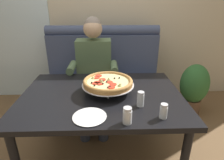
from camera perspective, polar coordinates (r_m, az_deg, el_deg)
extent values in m
plane|color=brown|center=(1.99, -2.70, -23.10)|extent=(16.00, 16.00, 0.00)
cube|color=beige|center=(2.89, -2.90, 22.35)|extent=(6.00, 0.12, 2.80)
cube|color=white|center=(3.12, -29.40, 19.71)|extent=(1.10, 0.02, 2.80)
cube|color=#424C6B|center=(2.50, -2.59, -5.82)|extent=(1.52, 0.60, 0.46)
cube|color=#424C6B|center=(2.68, -2.69, 6.82)|extent=(1.52, 0.18, 0.65)
cylinder|color=#424C6B|center=(2.60, -2.85, 14.76)|extent=(1.52, 0.14, 0.14)
cube|color=black|center=(1.56, -3.17, -4.91)|extent=(1.31, 0.93, 0.04)
cylinder|color=black|center=(2.18, -18.53, -8.41)|extent=(0.06, 0.06, 0.68)
cylinder|color=black|center=(2.16, 13.18, -8.09)|extent=(0.06, 0.06, 0.68)
cube|color=#2D3342|center=(2.14, -5.55, -1.92)|extent=(0.34, 0.40, 0.15)
cylinder|color=#2D3342|center=(2.09, -8.43, -12.50)|extent=(0.11, 0.11, 0.46)
cylinder|color=#2D3342|center=(2.07, -2.80, -12.51)|extent=(0.11, 0.11, 0.46)
cube|color=#56704C|center=(2.27, -5.43, 5.14)|extent=(0.40, 0.22, 0.56)
cylinder|color=#56704C|center=(2.08, -12.13, 3.73)|extent=(0.08, 0.28, 0.08)
cylinder|color=#56704C|center=(2.05, 0.64, 3.95)|extent=(0.08, 0.28, 0.08)
sphere|color=#DBB28E|center=(2.16, -5.88, 15.24)|extent=(0.21, 0.21, 0.21)
sphere|color=gray|center=(2.17, -5.90, 16.20)|extent=(0.19, 0.19, 0.19)
cylinder|color=silver|center=(1.47, -1.17, -4.43)|extent=(0.01, 0.01, 0.07)
cylinder|color=silver|center=(1.62, -4.68, -1.73)|extent=(0.01, 0.01, 0.07)
cylinder|color=silver|center=(1.62, 2.17, -1.65)|extent=(0.01, 0.01, 0.07)
torus|color=silver|center=(1.56, -1.23, -1.64)|extent=(0.24, 0.24, 0.01)
cylinder|color=silver|center=(1.55, -1.24, -1.38)|extent=(0.43, 0.43, 0.00)
cylinder|color=#B77F42|center=(1.55, -1.24, -1.01)|extent=(0.41, 0.41, 0.02)
torus|color=#B77F42|center=(1.54, -1.25, -0.36)|extent=(0.41, 0.41, 0.03)
cylinder|color=beige|center=(1.54, -1.24, -0.53)|extent=(0.35, 0.35, 0.01)
cylinder|color=red|center=(1.65, -4.10, 1.29)|extent=(0.06, 0.06, 0.01)
cylinder|color=red|center=(1.43, -0.23, -2.20)|extent=(0.06, 0.06, 0.01)
cylinder|color=red|center=(1.48, 0.37, -1.34)|extent=(0.06, 0.06, 0.01)
cylinder|color=red|center=(1.61, -4.79, 0.72)|extent=(0.06, 0.06, 0.01)
cylinder|color=red|center=(1.52, -0.68, -0.63)|extent=(0.05, 0.05, 0.01)
cylinder|color=red|center=(1.57, -2.91, 0.12)|extent=(0.06, 0.06, 0.01)
cylinder|color=red|center=(1.52, -4.48, -0.68)|extent=(0.05, 0.05, 0.01)
cylinder|color=red|center=(1.50, -5.12, -1.02)|extent=(0.05, 0.05, 0.01)
cylinder|color=red|center=(1.49, -3.63, -1.09)|extent=(0.06, 0.06, 0.01)
sphere|color=black|center=(1.53, -2.78, -0.34)|extent=(0.01, 0.01, 0.01)
sphere|color=black|center=(1.43, -0.61, -2.03)|extent=(0.01, 0.01, 0.01)
sphere|color=black|center=(1.52, -1.60, -0.45)|extent=(0.01, 0.01, 0.01)
sphere|color=black|center=(1.51, -6.16, -0.71)|extent=(0.01, 0.01, 0.01)
sphere|color=black|center=(1.46, -5.35, -1.65)|extent=(0.01, 0.01, 0.01)
sphere|color=black|center=(1.48, -2.81, -1.14)|extent=(0.01, 0.01, 0.01)
sphere|color=black|center=(1.59, 2.22, 0.65)|extent=(0.01, 0.01, 0.01)
sphere|color=black|center=(1.42, -1.26, -2.25)|extent=(0.01, 0.01, 0.01)
sphere|color=black|center=(1.47, 2.58, -1.37)|extent=(0.01, 0.01, 0.01)
sphere|color=black|center=(1.59, 0.80, 0.58)|extent=(0.01, 0.01, 0.01)
cone|color=#CCC675|center=(1.45, 2.41, -1.44)|extent=(0.04, 0.04, 0.02)
cone|color=#CCC675|center=(1.50, -3.08, -0.55)|extent=(0.04, 0.04, 0.02)
cone|color=#CCC675|center=(1.56, -0.94, 0.38)|extent=(0.04, 0.04, 0.02)
cone|color=#CCC675|center=(1.60, -5.78, 0.84)|extent=(0.04, 0.04, 0.02)
cone|color=#CCC675|center=(1.53, -3.30, -0.04)|extent=(0.04, 0.04, 0.02)
cylinder|color=white|center=(1.38, 8.64, -6.08)|extent=(0.05, 0.05, 0.09)
cylinder|color=silver|center=(1.39, 8.59, -6.87)|extent=(0.04, 0.04, 0.05)
cylinder|color=silver|center=(1.35, 8.79, -3.98)|extent=(0.05, 0.05, 0.02)
cylinder|color=white|center=(1.28, 15.37, -9.45)|extent=(0.05, 0.05, 0.08)
cylinder|color=#A82D19|center=(1.29, 15.29, -10.02)|extent=(0.04, 0.04, 0.05)
cylinder|color=silver|center=(1.25, 15.61, -7.48)|extent=(0.05, 0.05, 0.02)
cylinder|color=white|center=(1.19, 4.68, -11.09)|extent=(0.06, 0.06, 0.09)
cylinder|color=#4C6633|center=(1.20, 4.64, -12.06)|extent=(0.05, 0.05, 0.04)
cylinder|color=silver|center=(1.16, 4.77, -8.82)|extent=(0.05, 0.05, 0.02)
cylinder|color=white|center=(1.27, -6.83, -11.03)|extent=(0.16, 0.16, 0.01)
cone|color=white|center=(1.27, -6.85, -10.69)|extent=(0.23, 0.23, 0.01)
cylinder|color=black|center=(3.80, -24.05, 2.34)|extent=(0.02, 0.02, 0.44)
cylinder|color=black|center=(3.60, -21.51, 1.68)|extent=(0.02, 0.02, 0.44)
cylinder|color=black|center=(3.94, -21.12, 3.55)|extent=(0.02, 0.02, 0.44)
cylinder|color=black|center=(3.76, -18.53, 2.96)|extent=(0.02, 0.02, 0.44)
cylinder|color=black|center=(3.70, -21.81, 5.96)|extent=(0.40, 0.40, 0.02)
cube|color=black|center=(3.75, -20.40, 9.58)|extent=(0.29, 0.19, 0.42)
cylinder|color=brown|center=(2.79, 22.70, -7.25)|extent=(0.24, 0.24, 0.22)
ellipsoid|color=#336B33|center=(2.65, 23.78, -1.05)|extent=(0.36, 0.36, 0.52)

